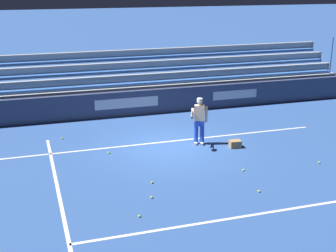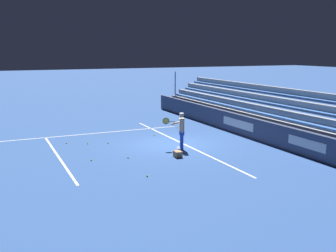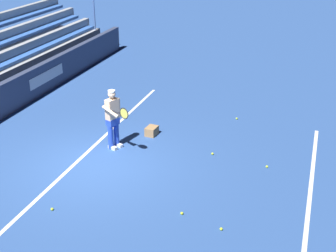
{
  "view_description": "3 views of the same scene",
  "coord_description": "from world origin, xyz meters",
  "px_view_note": "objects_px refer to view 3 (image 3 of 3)",
  "views": [
    {
      "loc": [
        4.76,
        15.03,
        5.78
      ],
      "look_at": [
        0.34,
        0.99,
        1.1
      ],
      "focal_mm": 50.0,
      "sensor_mm": 36.0,
      "label": 1
    },
    {
      "loc": [
        -16.97,
        7.99,
        4.52
      ],
      "look_at": [
        -1.04,
        0.73,
        1.15
      ],
      "focal_mm": 42.0,
      "sensor_mm": 36.0,
      "label": 2
    },
    {
      "loc": [
        9.66,
        5.3,
        5.98
      ],
      "look_at": [
        -1.48,
        1.57,
        0.72
      ],
      "focal_mm": 50.0,
      "sensor_mm": 36.0,
      "label": 3
    }
  ],
  "objects_px": {
    "tennis_player": "(113,119)",
    "tennis_ball_on_baseline": "(52,209)",
    "tennis_ball_stray_back": "(267,167)",
    "tennis_ball_far_right": "(182,213)",
    "tennis_ball_toward_net": "(212,154)",
    "ball_box_cardboard": "(152,131)",
    "tennis_ball_far_left": "(237,119)",
    "tennis_ball_by_box": "(221,229)"
  },
  "relations": [
    {
      "from": "tennis_ball_by_box",
      "to": "tennis_ball_far_right",
      "type": "bearing_deg",
      "value": -106.61
    },
    {
      "from": "tennis_ball_stray_back",
      "to": "tennis_ball_far_right",
      "type": "xyz_separation_m",
      "value": [
        2.71,
        -1.49,
        0.0
      ]
    },
    {
      "from": "tennis_player",
      "to": "tennis_ball_far_left",
      "type": "distance_m",
      "value": 4.33
    },
    {
      "from": "tennis_ball_by_box",
      "to": "tennis_ball_far_right",
      "type": "height_order",
      "value": "same"
    },
    {
      "from": "tennis_ball_toward_net",
      "to": "tennis_ball_far_left",
      "type": "distance_m",
      "value": 2.65
    },
    {
      "from": "tennis_player",
      "to": "tennis_ball_far_left",
      "type": "relative_size",
      "value": 25.98
    },
    {
      "from": "tennis_player",
      "to": "ball_box_cardboard",
      "type": "distance_m",
      "value": 1.53
    },
    {
      "from": "ball_box_cardboard",
      "to": "tennis_ball_on_baseline",
      "type": "xyz_separation_m",
      "value": [
        4.42,
        -0.73,
        -0.1
      ]
    },
    {
      "from": "tennis_ball_stray_back",
      "to": "tennis_ball_far_right",
      "type": "relative_size",
      "value": 1.0
    },
    {
      "from": "tennis_ball_on_baseline",
      "to": "ball_box_cardboard",
      "type": "bearing_deg",
      "value": 170.6
    },
    {
      "from": "tennis_ball_far_left",
      "to": "tennis_ball_by_box",
      "type": "bearing_deg",
      "value": 7.77
    },
    {
      "from": "tennis_player",
      "to": "ball_box_cardboard",
      "type": "relative_size",
      "value": 4.29
    },
    {
      "from": "tennis_ball_far_left",
      "to": "tennis_player",
      "type": "bearing_deg",
      "value": -43.24
    },
    {
      "from": "tennis_ball_on_baseline",
      "to": "tennis_ball_far_right",
      "type": "relative_size",
      "value": 1.0
    },
    {
      "from": "tennis_ball_far_right",
      "to": "tennis_ball_far_left",
      "type": "bearing_deg",
      "value": 178.59
    },
    {
      "from": "tennis_ball_stray_back",
      "to": "tennis_ball_far_right",
      "type": "height_order",
      "value": "same"
    },
    {
      "from": "tennis_ball_far_right",
      "to": "tennis_player",
      "type": "bearing_deg",
      "value": -132.43
    },
    {
      "from": "tennis_ball_far_left",
      "to": "tennis_ball_stray_back",
      "type": "bearing_deg",
      "value": 24.95
    },
    {
      "from": "tennis_player",
      "to": "tennis_ball_far_left",
      "type": "height_order",
      "value": "tennis_player"
    },
    {
      "from": "ball_box_cardboard",
      "to": "tennis_player",
      "type": "bearing_deg",
      "value": -32.41
    },
    {
      "from": "ball_box_cardboard",
      "to": "tennis_ball_toward_net",
      "type": "distance_m",
      "value": 2.14
    },
    {
      "from": "tennis_ball_by_box",
      "to": "tennis_ball_far_left",
      "type": "height_order",
      "value": "same"
    },
    {
      "from": "ball_box_cardboard",
      "to": "tennis_ball_far_right",
      "type": "height_order",
      "value": "ball_box_cardboard"
    },
    {
      "from": "tennis_player",
      "to": "tennis_ball_by_box",
      "type": "relative_size",
      "value": 25.98
    },
    {
      "from": "tennis_ball_toward_net",
      "to": "tennis_ball_on_baseline",
      "type": "bearing_deg",
      "value": -36.44
    },
    {
      "from": "tennis_player",
      "to": "tennis_ball_toward_net",
      "type": "bearing_deg",
      "value": 99.19
    },
    {
      "from": "tennis_ball_far_left",
      "to": "ball_box_cardboard",
      "type": "bearing_deg",
      "value": -48.09
    },
    {
      "from": "tennis_player",
      "to": "tennis_ball_far_right",
      "type": "xyz_separation_m",
      "value": [
        2.53,
        2.77,
        -0.86
      ]
    },
    {
      "from": "ball_box_cardboard",
      "to": "tennis_ball_on_baseline",
      "type": "distance_m",
      "value": 4.48
    },
    {
      "from": "tennis_ball_stray_back",
      "to": "tennis_ball_far_left",
      "type": "relative_size",
      "value": 1.0
    },
    {
      "from": "tennis_ball_on_baseline",
      "to": "tennis_ball_toward_net",
      "type": "height_order",
      "value": "same"
    },
    {
      "from": "tennis_player",
      "to": "tennis_ball_on_baseline",
      "type": "relative_size",
      "value": 25.98
    },
    {
      "from": "tennis_player",
      "to": "tennis_ball_toward_net",
      "type": "distance_m",
      "value": 2.91
    },
    {
      "from": "tennis_ball_stray_back",
      "to": "tennis_ball_far_left",
      "type": "xyz_separation_m",
      "value": [
        -2.91,
        -1.35,
        0.0
      ]
    },
    {
      "from": "ball_box_cardboard",
      "to": "tennis_ball_on_baseline",
      "type": "height_order",
      "value": "ball_box_cardboard"
    },
    {
      "from": "tennis_player",
      "to": "tennis_ball_far_right",
      "type": "relative_size",
      "value": 25.98
    },
    {
      "from": "tennis_ball_far_right",
      "to": "tennis_ball_by_box",
      "type": "bearing_deg",
      "value": 73.39
    },
    {
      "from": "tennis_ball_far_left",
      "to": "tennis_ball_toward_net",
      "type": "bearing_deg",
      "value": -3.57
    },
    {
      "from": "tennis_ball_by_box",
      "to": "tennis_ball_on_baseline",
      "type": "bearing_deg",
      "value": -82.57
    },
    {
      "from": "tennis_ball_on_baseline",
      "to": "tennis_ball_far_left",
      "type": "relative_size",
      "value": 1.0
    },
    {
      "from": "ball_box_cardboard",
      "to": "tennis_ball_toward_net",
      "type": "relative_size",
      "value": 6.06
    },
    {
      "from": "tennis_ball_by_box",
      "to": "tennis_player",
      "type": "bearing_deg",
      "value": -127.15
    }
  ]
}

